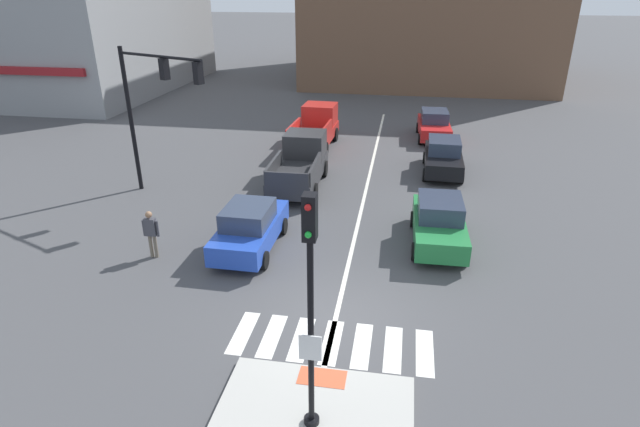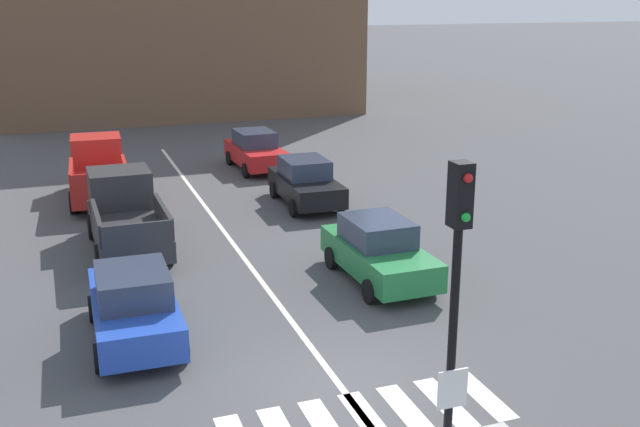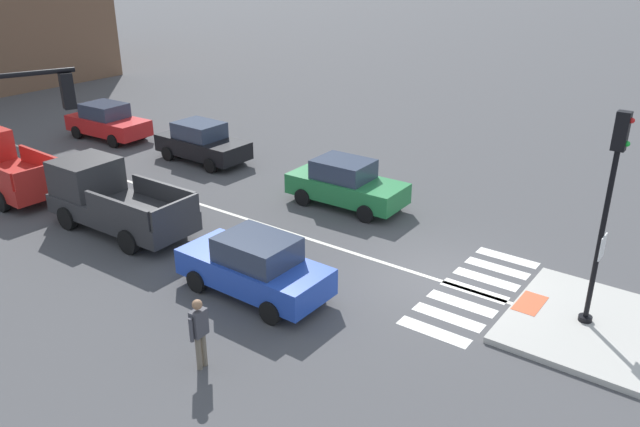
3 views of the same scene
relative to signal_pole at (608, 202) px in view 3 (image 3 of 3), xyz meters
The scene contains 18 objects.
ground_plane 5.00m from the signal_pole, 90.00° to the left, with size 300.00×300.00×0.00m, color #474749.
traffic_island 3.12m from the signal_pole, 90.00° to the left, with size 4.16×3.34×0.15m, color #B2AFA8.
tactile_pad_front 3.32m from the signal_pole, 90.00° to the left, with size 1.10×0.60×0.01m, color #DB5B38.
signal_pole is the anchor object (origin of this frame).
crosswalk_stripe_a 4.85m from the signal_pole, 130.08° to the left, with size 0.44×1.80×0.01m, color silver.
crosswalk_stripe_b 4.52m from the signal_pole, 119.30° to the left, with size 0.44×1.80×0.01m, color silver.
crosswalk_stripe_c 4.31m from the signal_pole, 105.67° to the left, with size 0.44×1.80×0.01m, color silver.
crosswalk_stripe_d 4.24m from the signal_pole, 90.00° to the left, with size 0.44×1.80×0.01m, color silver.
crosswalk_stripe_e 4.31m from the signal_pole, 74.33° to the left, with size 0.44×1.80×0.01m, color silver.
crosswalk_stripe_f 4.52m from the signal_pole, 60.70° to the left, with size 0.44×1.80×0.01m, color silver.
crosswalk_stripe_g 4.85m from the signal_pole, 49.92° to the left, with size 0.44×1.80×0.01m, color silver.
lane_centre_line 14.21m from the signal_pole, 90.15° to the left, with size 0.14×28.00×0.01m, color silver.
car_red_eastbound_distant 22.63m from the signal_pole, 81.97° to the left, with size 1.97×4.16×1.64m.
car_blue_westbound_near 8.47m from the signal_pole, 115.41° to the left, with size 1.88×4.12×1.64m.
car_black_eastbound_far 16.87m from the signal_pole, 78.30° to the left, with size 1.91×4.13×1.64m.
car_green_eastbound_mid 9.58m from the signal_pole, 71.97° to the left, with size 1.91×4.13×1.64m.
pickup_truck_charcoal_westbound_far 14.28m from the signal_pole, 102.45° to the left, with size 2.12×5.13×2.08m.
pedestrian_at_curb_left 9.26m from the signal_pole, 136.31° to the left, with size 0.55×0.24×1.67m.
Camera 3 is at (-14.09, -6.32, 8.44)m, focal length 35.57 mm.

